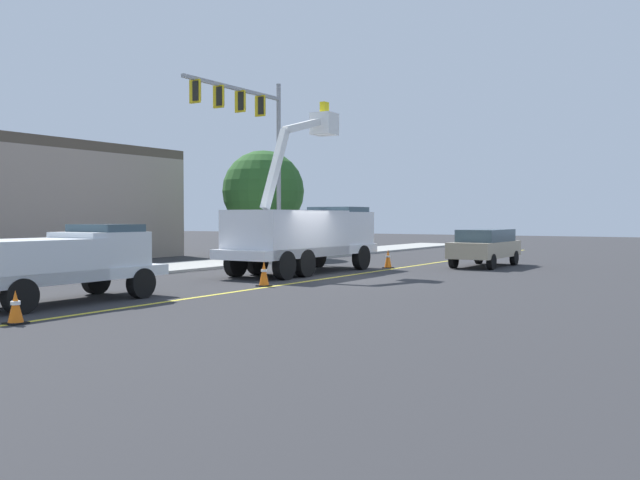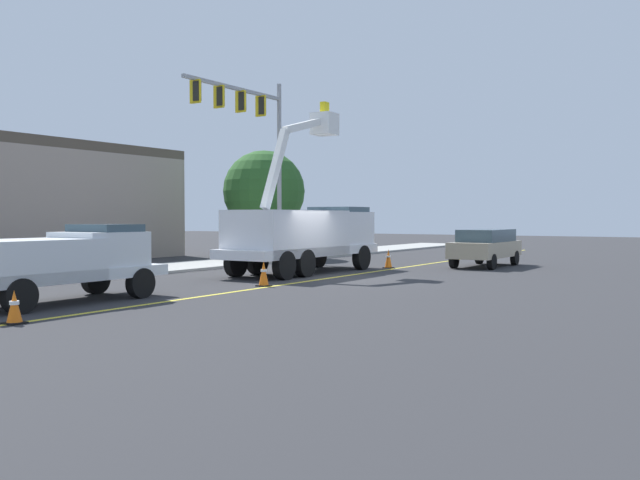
% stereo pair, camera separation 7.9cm
% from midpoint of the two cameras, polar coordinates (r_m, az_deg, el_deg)
% --- Properties ---
extents(ground, '(120.00, 120.00, 0.00)m').
position_cam_midpoint_polar(ground, '(25.15, 0.90, -3.20)').
color(ground, '#2D2D30').
extents(sidewalk_far_side, '(60.09, 5.60, 0.12)m').
position_cam_midpoint_polar(sidewalk_far_side, '(30.21, -12.33, -2.27)').
color(sidewalk_far_side, '#9E9E99').
rests_on(sidewalk_far_side, ground).
extents(lane_centre_stripe, '(49.98, 1.82, 0.01)m').
position_cam_midpoint_polar(lane_centre_stripe, '(25.15, 0.90, -3.19)').
color(lane_centre_stripe, yellow).
rests_on(lane_centre_stripe, ground).
extents(utility_bucket_truck, '(8.28, 2.81, 7.01)m').
position_cam_midpoint_polar(utility_bucket_truck, '(27.38, -1.37, 0.60)').
color(utility_bucket_truck, white).
rests_on(utility_bucket_truck, ground).
extents(service_pickup_truck, '(5.67, 2.34, 2.06)m').
position_cam_midpoint_polar(service_pickup_truck, '(19.03, -21.07, -1.63)').
color(service_pickup_truck, silver).
rests_on(service_pickup_truck, ground).
extents(passing_minivan, '(4.86, 2.08, 1.69)m').
position_cam_midpoint_polar(passing_minivan, '(31.72, 13.66, -0.42)').
color(passing_minivan, tan).
rests_on(passing_minivan, ground).
extents(traffic_cone_leading, '(0.40, 0.40, 0.72)m').
position_cam_midpoint_polar(traffic_cone_leading, '(15.77, -24.37, -5.18)').
color(traffic_cone_leading, black).
rests_on(traffic_cone_leading, ground).
extents(traffic_cone_mid_front, '(0.40, 0.40, 0.83)m').
position_cam_midpoint_polar(traffic_cone_mid_front, '(22.17, -4.84, -2.85)').
color(traffic_cone_mid_front, black).
rests_on(traffic_cone_mid_front, ground).
extents(traffic_cone_mid_rear, '(0.40, 0.40, 0.84)m').
position_cam_midpoint_polar(traffic_cone_mid_rear, '(29.98, 5.67, -1.58)').
color(traffic_cone_mid_rear, black).
rests_on(traffic_cone_mid_rear, ground).
extents(traffic_signal_mast, '(6.94, 0.72, 8.96)m').
position_cam_midpoint_polar(traffic_signal_mast, '(32.87, -5.86, 9.32)').
color(traffic_signal_mast, gray).
rests_on(traffic_signal_mast, ground).
extents(street_tree_right, '(4.53, 4.53, 5.94)m').
position_cam_midpoint_polar(street_tree_right, '(37.74, -4.86, 4.09)').
color(street_tree_right, brown).
rests_on(street_tree_right, ground).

